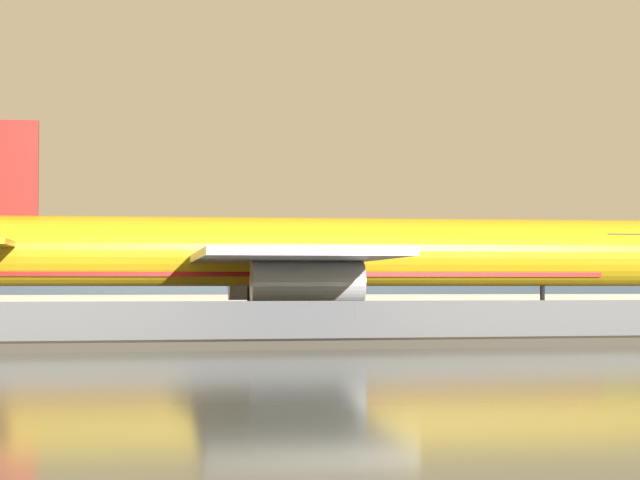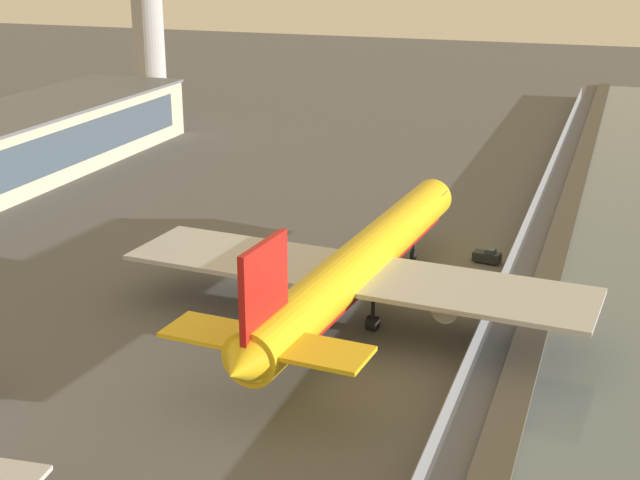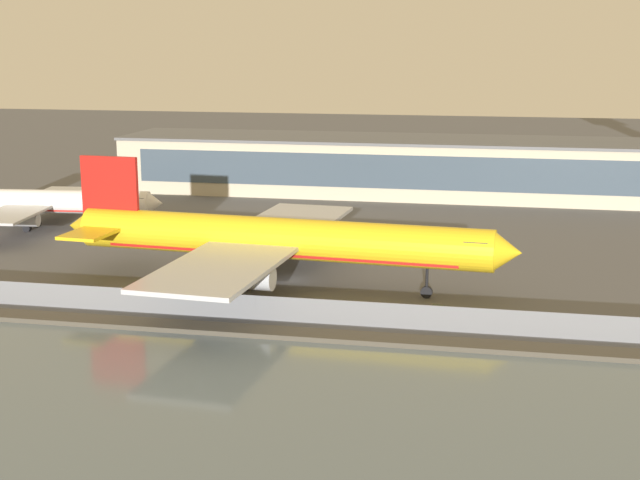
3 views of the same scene
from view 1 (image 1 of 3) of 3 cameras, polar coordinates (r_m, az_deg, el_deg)
ground_plane at (r=90.03m, az=-0.89°, el=-4.32°), size 500.00×500.00×0.00m
shoreline_seawall at (r=70.08m, az=2.50°, el=-4.75°), size 320.00×3.00×0.50m
perimeter_fence at (r=74.39m, az=1.60°, el=-3.79°), size 280.00×0.10×2.59m
cargo_jet_yellow at (r=86.69m, az=-1.40°, el=-0.68°), size 55.41×48.21×14.79m
baggage_tug at (r=83.66m, az=13.63°, el=-3.88°), size 2.04×3.39×1.80m
terminal_building at (r=156.38m, az=-1.13°, el=-1.44°), size 119.55×20.29×10.57m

